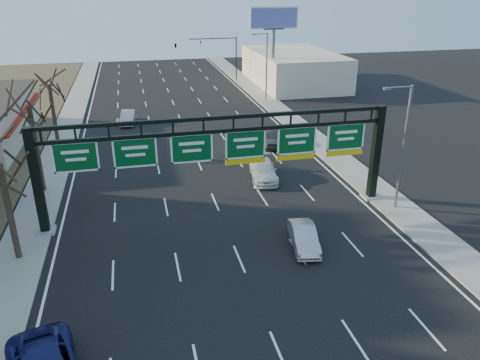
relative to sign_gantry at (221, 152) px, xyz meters
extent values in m
plane|color=black|center=(-0.16, -8.00, -4.63)|extent=(160.00, 160.00, 0.00)
cube|color=gray|center=(-12.96, 12.00, -4.57)|extent=(3.00, 120.00, 0.12)
cube|color=gray|center=(12.64, 12.00, -4.57)|extent=(3.00, 120.00, 0.12)
cube|color=white|center=(-0.16, 12.00, -4.62)|extent=(21.60, 120.00, 0.01)
cube|color=black|center=(-11.86, 0.00, -1.03)|extent=(0.55, 0.55, 7.20)
cube|color=gray|center=(-11.86, 0.00, -4.53)|extent=(1.20, 1.20, 0.20)
cube|color=black|center=(11.54, 0.00, -1.03)|extent=(0.55, 0.55, 7.20)
cube|color=gray|center=(11.54, 0.00, -4.53)|extent=(1.20, 1.20, 0.20)
cube|color=black|center=(-0.16, 0.00, 2.42)|extent=(23.40, 0.25, 0.25)
cube|color=black|center=(-0.16, 0.00, 1.52)|extent=(23.40, 0.25, 0.25)
cube|color=#05461C|center=(-9.33, 0.00, 0.47)|extent=(2.80, 0.10, 2.00)
cube|color=#05461C|center=(-5.66, 0.00, 0.47)|extent=(2.80, 0.10, 2.00)
cube|color=#05461C|center=(-1.99, 0.00, 0.47)|extent=(2.80, 0.10, 2.00)
cube|color=#05461C|center=(1.67, 0.00, 0.47)|extent=(2.80, 0.10, 2.00)
cube|color=yellow|center=(1.67, 0.00, -0.75)|extent=(2.80, 0.10, 0.40)
cube|color=#05461C|center=(5.34, 0.00, 0.47)|extent=(2.80, 0.10, 2.00)
cube|color=yellow|center=(5.34, 0.00, -0.75)|extent=(2.80, 0.10, 0.40)
cube|color=#05461C|center=(9.01, 0.00, 0.47)|extent=(2.80, 0.10, 2.00)
cube|color=yellow|center=(9.01, 0.00, -0.75)|extent=(2.80, 0.10, 0.40)
cube|color=#9C1C0F|center=(-16.56, 21.00, -1.63)|extent=(1.20, 18.00, 0.40)
cube|color=#BBB09B|center=(19.84, 42.00, -2.13)|extent=(12.00, 20.00, 5.00)
cylinder|color=#2F231A|center=(-12.96, -3.00, -1.47)|extent=(0.36, 0.36, 6.08)
cylinder|color=#2F231A|center=(-12.96, 7.00, -1.09)|extent=(0.36, 0.36, 6.84)
cylinder|color=#2F231A|center=(-12.96, 17.00, -1.28)|extent=(0.36, 0.36, 6.46)
cylinder|color=slate|center=(12.44, -2.00, -0.01)|extent=(0.20, 0.20, 9.00)
cylinder|color=slate|center=(11.54, -2.00, 4.39)|extent=(1.80, 0.12, 0.12)
cube|color=slate|center=(10.64, -2.00, 4.34)|extent=(0.50, 0.22, 0.15)
cylinder|color=slate|center=(12.44, 32.00, -0.01)|extent=(0.20, 0.20, 9.00)
cylinder|color=slate|center=(11.54, 32.00, 4.39)|extent=(1.80, 0.12, 0.12)
cube|color=slate|center=(10.64, 32.00, 4.34)|extent=(0.50, 0.22, 0.15)
cylinder|color=slate|center=(14.84, 37.00, -0.13)|extent=(0.50, 0.50, 9.00)
cube|color=slate|center=(14.84, 37.00, 4.37)|extent=(3.00, 0.30, 0.20)
cube|color=white|center=(14.84, 37.00, 5.87)|extent=(7.00, 0.30, 3.00)
cube|color=#5760AF|center=(14.84, 36.80, 5.87)|extent=(6.60, 0.05, 2.60)
cylinder|color=black|center=(11.64, 47.00, -1.13)|extent=(0.18, 0.18, 7.00)
cylinder|color=black|center=(7.84, 47.00, 2.17)|extent=(7.60, 0.14, 0.14)
imported|color=black|center=(5.84, 47.00, 1.37)|extent=(0.20, 0.20, 1.00)
imported|color=black|center=(1.84, 47.00, 1.37)|extent=(0.54, 0.54, 1.62)
imported|color=#A8A8AD|center=(4.05, -5.59, -3.95)|extent=(2.09, 4.29, 1.35)
imported|color=silver|center=(4.59, 5.54, -3.89)|extent=(2.86, 5.37, 1.48)
imported|color=#3E4143|center=(7.73, 13.84, -3.80)|extent=(2.41, 5.02, 1.66)
imported|color=#A4A4A9|center=(-6.18, 24.91, -3.90)|extent=(2.13, 4.62, 1.47)
camera|label=1|loc=(-5.53, -29.22, 10.67)|focal=35.00mm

